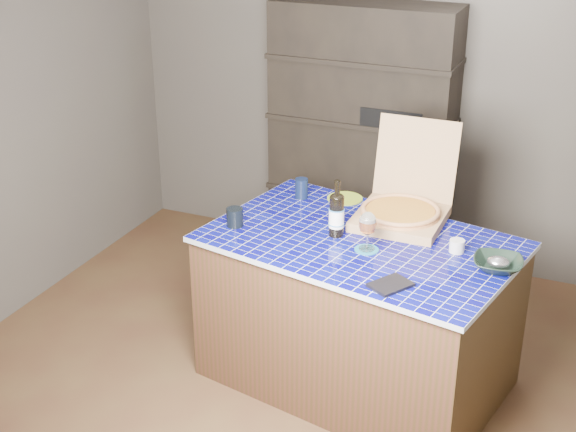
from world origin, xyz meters
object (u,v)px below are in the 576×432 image
at_px(kitchen_island, 358,311).
at_px(wine_glass, 368,224).
at_px(mead_bottle, 337,214).
at_px(pizza_box, 402,209).
at_px(dvd_case, 391,285).
at_px(bowl, 498,264).

distance_m(kitchen_island, wine_glass, 0.58).
xyz_separation_m(mead_bottle, wine_glass, (0.20, -0.10, 0.02)).
relative_size(pizza_box, dvd_case, 2.96).
relative_size(kitchen_island, mead_bottle, 5.61).
bearing_deg(pizza_box, mead_bottle, -129.96).
xyz_separation_m(pizza_box, mead_bottle, (-0.26, -0.31, 0.05)).
bearing_deg(dvd_case, wine_glass, 156.06).
bearing_deg(pizza_box, dvd_case, -77.78).
height_order(mead_bottle, bowl, mead_bottle).
bearing_deg(wine_glass, mead_bottle, 153.12).
xyz_separation_m(wine_glass, bowl, (0.63, 0.05, -0.11)).
distance_m(kitchen_island, pizza_box, 0.59).
bearing_deg(mead_bottle, kitchen_island, 0.56).
xyz_separation_m(mead_bottle, bowl, (0.83, -0.05, -0.09)).
distance_m(wine_glass, dvd_case, 0.40).
relative_size(mead_bottle, bowl, 1.31).
bearing_deg(bowl, dvd_case, -139.43).
height_order(wine_glass, dvd_case, wine_glass).
relative_size(dvd_case, bowl, 0.80).
xyz_separation_m(kitchen_island, wine_glass, (0.06, -0.10, 0.56)).
bearing_deg(dvd_case, bowl, 71.60).
distance_m(pizza_box, dvd_case, 0.74).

